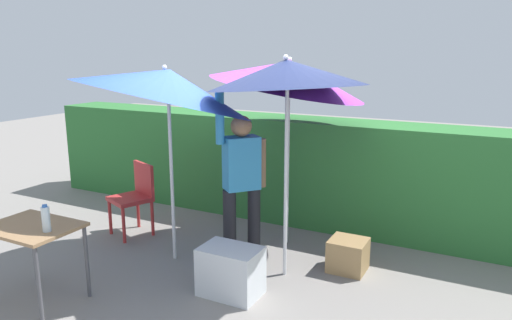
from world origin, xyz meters
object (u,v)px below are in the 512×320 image
at_px(bottle_water, 46,219).
at_px(chair_plastic, 135,194).
at_px(person_vendor, 242,178).
at_px(folding_table, 33,235).
at_px(cooler_box, 231,271).
at_px(umbrella_rainbow, 289,75).
at_px(umbrella_orange, 287,74).
at_px(umbrella_yellow, 167,85).
at_px(crate_cardboard, 348,255).

bearing_deg(bottle_water, chair_plastic, 107.80).
bearing_deg(person_vendor, folding_table, -128.02).
relative_size(person_vendor, cooler_box, 3.36).
xyz_separation_m(umbrella_rainbow, umbrella_orange, (0.33, -0.81, 0.05)).
relative_size(umbrella_yellow, person_vendor, 1.27).
relative_size(cooler_box, bottle_water, 2.33).
bearing_deg(umbrella_orange, bottle_water, -135.10).
xyz_separation_m(umbrella_orange, person_vendor, (-0.54, 0.09, -1.10)).
relative_size(umbrella_orange, cooler_box, 4.01).
distance_m(person_vendor, folding_table, 2.05).
xyz_separation_m(umbrella_yellow, cooler_box, (0.99, -0.42, -1.67)).
relative_size(cooler_box, folding_table, 0.70).
bearing_deg(umbrella_orange, crate_cardboard, 35.97).
bearing_deg(umbrella_yellow, folding_table, -111.48).
bearing_deg(folding_table, umbrella_yellow, 68.52).
relative_size(umbrella_yellow, crate_cardboard, 6.40).
distance_m(umbrella_yellow, folding_table, 1.91).
height_order(umbrella_yellow, bottle_water, umbrella_yellow).
distance_m(umbrella_yellow, bottle_water, 1.75).
height_order(umbrella_rainbow, person_vendor, umbrella_rainbow).
bearing_deg(person_vendor, umbrella_rainbow, 73.52).
distance_m(cooler_box, bottle_water, 1.70).
bearing_deg(cooler_box, umbrella_rainbow, 91.91).
bearing_deg(person_vendor, bottle_water, -121.67).
relative_size(folding_table, bottle_water, 3.33).
bearing_deg(cooler_box, chair_plastic, 156.51).
bearing_deg(person_vendor, umbrella_orange, -9.63).
relative_size(chair_plastic, bottle_water, 3.71).
relative_size(umbrella_rainbow, umbrella_yellow, 0.97).
height_order(person_vendor, crate_cardboard, person_vendor).
height_order(umbrella_orange, bottle_water, umbrella_orange).
distance_m(chair_plastic, folding_table, 1.74).
xyz_separation_m(person_vendor, folding_table, (-1.25, -1.60, -0.29)).
distance_m(umbrella_rainbow, person_vendor, 1.29).
height_order(folding_table, bottle_water, bottle_water).
relative_size(umbrella_orange, bottle_water, 9.35).
height_order(umbrella_yellow, folding_table, umbrella_yellow).
xyz_separation_m(umbrella_yellow, person_vendor, (0.73, 0.27, -0.96)).
xyz_separation_m(chair_plastic, cooler_box, (1.83, -0.79, -0.28)).
bearing_deg(person_vendor, umbrella_yellow, -159.84).
bearing_deg(chair_plastic, person_vendor, -3.78).
distance_m(chair_plastic, bottle_water, 1.86).
xyz_separation_m(person_vendor, chair_plastic, (-1.57, 0.10, -0.42)).
relative_size(umbrella_orange, crate_cardboard, 5.99).
distance_m(umbrella_yellow, cooler_box, 1.98).
bearing_deg(umbrella_rainbow, person_vendor, -106.48).
distance_m(cooler_box, crate_cardboard, 1.30).
height_order(crate_cardboard, bottle_water, bottle_water).
relative_size(umbrella_rainbow, chair_plastic, 2.61).
xyz_separation_m(chair_plastic, folding_table, (0.32, -1.70, 0.13)).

